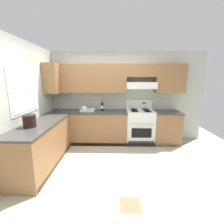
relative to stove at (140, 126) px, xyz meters
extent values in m
plane|color=#B2AA99|center=(-0.97, -1.25, -0.48)|extent=(7.04, 7.04, 0.00)
cube|color=olive|center=(-0.48, -2.33, -0.48)|extent=(0.30, 0.30, 0.01)
cube|color=beige|center=(-0.51, 0.37, 0.80)|extent=(4.68, 0.12, 2.55)
cube|color=olive|center=(-1.42, 0.13, 1.32)|extent=(2.05, 0.34, 0.76)
cube|color=olive|center=(0.79, 0.13, 1.32)|extent=(0.78, 0.34, 0.76)
cube|color=olive|center=(0.00, 0.13, 1.53)|extent=(0.80, 0.34, 0.34)
cube|color=white|center=(0.00, 0.09, 1.14)|extent=(0.80, 0.46, 0.17)
cube|color=white|center=(0.00, -0.13, 1.07)|extent=(0.80, 0.03, 0.04)
sphere|color=silver|center=(-1.42, -0.05, 1.06)|extent=(0.02, 0.02, 0.02)
sphere|color=silver|center=(0.60, -0.05, 1.06)|extent=(0.02, 0.02, 0.02)
sphere|color=silver|center=(0.98, -0.05, 1.06)|extent=(0.02, 0.02, 0.02)
cube|color=silver|center=(-0.68, 0.29, 0.60)|extent=(0.08, 0.01, 0.12)
cube|color=silver|center=(-0.68, 0.29, 0.62)|extent=(0.03, 0.00, 0.03)
cube|color=silver|center=(-0.68, 0.29, 0.58)|extent=(0.03, 0.00, 0.03)
cube|color=silver|center=(0.62, 0.29, 0.60)|extent=(0.08, 0.01, 0.12)
cube|color=silver|center=(0.62, 0.29, 0.62)|extent=(0.03, 0.00, 0.03)
cube|color=silver|center=(0.62, 0.29, 0.58)|extent=(0.03, 0.00, 0.03)
cube|color=beige|center=(-2.59, -1.15, 0.80)|extent=(0.12, 4.00, 2.55)
cube|color=white|center=(-2.53, -1.16, 1.07)|extent=(0.04, 1.00, 0.92)
cube|color=white|center=(-2.51, -1.16, 1.07)|extent=(0.01, 0.90, 0.82)
cube|color=white|center=(-2.51, -1.16, 1.07)|extent=(0.01, 0.90, 0.02)
cube|color=olive|center=(-2.35, -0.05, 1.32)|extent=(0.34, 0.64, 0.76)
cube|color=olive|center=(-1.44, -0.01, -0.04)|extent=(2.11, 0.61, 0.87)
cube|color=#3D3A38|center=(-1.44, -0.01, 0.41)|extent=(2.14, 0.63, 0.04)
cube|color=olive|center=(0.73, -0.01, -0.04)|extent=(0.70, 0.61, 0.87)
cube|color=#3D3A38|center=(0.73, -0.01, 0.41)|extent=(0.72, 0.63, 0.04)
cube|color=black|center=(-0.71, -0.28, -0.43)|extent=(3.54, 0.06, 0.09)
sphere|color=silver|center=(-1.86, -0.33, 0.20)|extent=(0.03, 0.03, 0.03)
sphere|color=silver|center=(0.84, -0.33, 0.20)|extent=(0.03, 0.03, 0.03)
cube|color=olive|center=(-2.21, -1.26, -0.04)|extent=(0.61, 1.89, 0.87)
cube|color=#3D3A38|center=(-2.21, -1.26, 0.41)|extent=(0.63, 1.91, 0.04)
cube|color=black|center=(-1.94, -1.26, -0.43)|extent=(0.06, 1.85, 0.09)
cube|color=white|center=(0.00, 0.00, -0.02)|extent=(0.76, 0.58, 0.91)
cube|color=black|center=(0.00, -0.30, -0.10)|extent=(0.53, 0.01, 0.26)
cylinder|color=silver|center=(0.00, -0.32, 0.14)|extent=(0.65, 0.02, 0.02)
cube|color=#333333|center=(0.00, -0.30, -0.38)|extent=(0.70, 0.01, 0.11)
cube|color=white|center=(0.00, 0.00, 0.44)|extent=(0.76, 0.58, 0.02)
cube|color=white|center=(0.00, 0.27, 0.58)|extent=(0.76, 0.04, 0.29)
cube|color=#053F0C|center=(0.13, 0.25, 0.63)|extent=(0.09, 0.01, 0.04)
cylinder|color=black|center=(-0.17, -0.14, 0.46)|extent=(0.19, 0.19, 0.02)
cylinder|color=black|center=(-0.17, -0.14, 0.45)|extent=(0.07, 0.07, 0.01)
cylinder|color=black|center=(0.17, -0.14, 0.46)|extent=(0.19, 0.19, 0.02)
cylinder|color=black|center=(0.17, -0.14, 0.45)|extent=(0.07, 0.07, 0.01)
cylinder|color=black|center=(-0.17, 0.14, 0.46)|extent=(0.19, 0.19, 0.02)
cylinder|color=black|center=(-0.17, 0.14, 0.45)|extent=(0.07, 0.07, 0.01)
cylinder|color=black|center=(0.17, 0.14, 0.46)|extent=(0.19, 0.19, 0.02)
cylinder|color=black|center=(0.17, 0.14, 0.45)|extent=(0.07, 0.07, 0.01)
cylinder|color=white|center=(-0.21, 0.25, 0.55)|extent=(0.04, 0.02, 0.04)
cylinder|color=white|center=(-0.07, 0.25, 0.55)|extent=(0.04, 0.02, 0.04)
cylinder|color=white|center=(0.07, 0.25, 0.55)|extent=(0.04, 0.02, 0.04)
cylinder|color=white|center=(0.21, 0.25, 0.55)|extent=(0.04, 0.02, 0.04)
cylinder|color=black|center=(-1.07, 0.08, 0.54)|extent=(0.07, 0.07, 0.21)
cone|color=black|center=(-1.07, 0.08, 0.66)|extent=(0.07, 0.07, 0.04)
cylinder|color=black|center=(-1.07, 0.08, 0.72)|extent=(0.03, 0.03, 0.08)
cylinder|color=gold|center=(-1.07, 0.08, 0.75)|extent=(0.03, 0.03, 0.02)
cube|color=silver|center=(-1.07, 0.04, 0.53)|extent=(0.06, 0.00, 0.09)
cube|color=silver|center=(-1.47, -0.03, 0.44)|extent=(0.32, 0.19, 0.02)
cube|color=silver|center=(-1.47, -0.14, 0.47)|extent=(0.40, 0.01, 0.07)
cube|color=silver|center=(-1.47, 0.09, 0.47)|extent=(0.40, 0.01, 0.07)
cube|color=silver|center=(-1.66, -0.03, 0.47)|extent=(0.01, 0.21, 0.07)
cube|color=silver|center=(-1.28, -0.03, 0.47)|extent=(0.01, 0.21, 0.07)
cylinder|color=black|center=(-2.28, -1.52, 0.55)|extent=(0.22, 0.22, 0.23)
torus|color=black|center=(-2.28, -1.52, 0.65)|extent=(0.24, 0.24, 0.01)
cylinder|color=white|center=(-1.57, 0.06, 0.50)|extent=(0.12, 0.13, 0.13)
cylinder|color=#9E7A51|center=(-1.63, 0.06, 0.50)|extent=(0.01, 0.04, 0.04)
camera|label=1|loc=(-0.70, -4.27, 1.29)|focal=25.10mm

